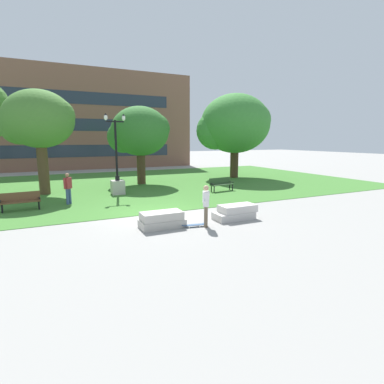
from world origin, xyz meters
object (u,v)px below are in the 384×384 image
Objects in this scene: concrete_block_left at (235,212)px; skateboard at (194,225)px; park_bench_near_left at (20,200)px; park_bench_near_right at (221,183)px; lamp_post_right at (117,178)px; concrete_block_center at (162,220)px; person_skateboarder at (206,203)px; person_bystander_near_lawn at (68,187)px.

concrete_block_left is 1.85× the size of skateboard.
skateboard is at bearing -43.49° from park_bench_near_left.
park_bench_near_right is 0.36× the size of lamp_post_right.
park_bench_near_left reaches higher than concrete_block_center.
person_skateboarder is 0.34× the size of lamp_post_right.
concrete_block_center is 0.35× the size of lamp_post_right.
lamp_post_right reaches higher than person_bystander_near_lawn.
person_skateboarder is (1.66, -0.67, 0.66)m from concrete_block_center.
concrete_block_left is 1.94m from person_skateboarder.
concrete_block_center is 7.90m from park_bench_near_left.
park_bench_near_left is at bearing -176.63° from park_bench_near_right.
park_bench_near_left is at bearing 136.51° from skateboard.
person_bystander_near_lawn is (-6.57, 6.51, 0.68)m from concrete_block_left.
concrete_block_left is (3.41, -0.18, 0.00)m from concrete_block_center.
park_bench_near_right is (6.62, 6.45, 0.23)m from concrete_block_center.
lamp_post_right reaches higher than park_bench_near_left.
park_bench_near_left is 2.38m from person_bystander_near_lawn.
concrete_block_center reaches higher than skateboard.
person_skateboarder is at bearing -124.86° from park_bench_near_right.
park_bench_near_left is at bearing 133.34° from concrete_block_center.
person_bystander_near_lawn is (-9.77, -0.13, 0.44)m from park_bench_near_right.
person_skateboarder is at bearing -21.95° from concrete_block_center.
person_skateboarder is 1.65× the size of skateboard.
concrete_block_center is at bearing -63.49° from person_bystander_near_lawn.
park_bench_near_right is at bearing 0.74° from person_bystander_near_lawn.
person_skateboarder reaches higher than concrete_block_center.
skateboard is (-0.48, 0.15, -0.88)m from person_skateboarder.
park_bench_near_left is at bearing 146.14° from concrete_block_left.
park_bench_near_left reaches higher than skateboard.
park_bench_near_right is at bearing 52.04° from skateboard.
person_skateboarder is (-1.75, -0.49, 0.66)m from concrete_block_left.
skateboard is 0.20× the size of lamp_post_right.
skateboard is at bearing -171.43° from concrete_block_left.
park_bench_near_left is at bearing -165.56° from person_bystander_near_lawn.
concrete_block_center is 9.24m from park_bench_near_right.
concrete_block_center is at bearing -46.66° from park_bench_near_left.
person_skateboarder is 8.49m from person_bystander_near_lawn.
person_skateboarder is at bearing -78.82° from lamp_post_right.
person_skateboarder is at bearing -17.34° from skateboard.
concrete_block_center is at bearing -89.33° from lamp_post_right.
park_bench_near_left is 0.36× the size of lamp_post_right.
person_skateboarder is at bearing -164.52° from concrete_block_left.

